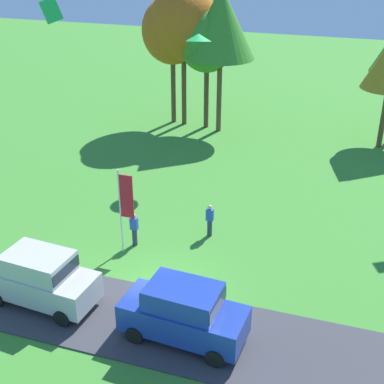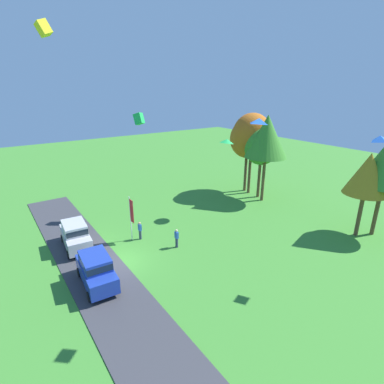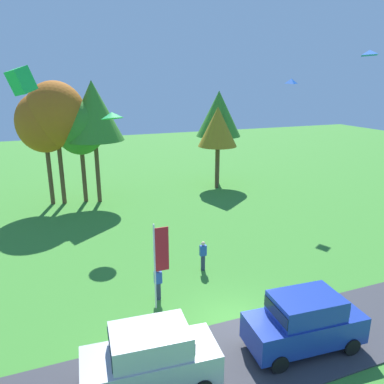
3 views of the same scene
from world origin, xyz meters
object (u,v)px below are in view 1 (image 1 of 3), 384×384
Objects in this scene: tree_far_left at (207,40)px; tree_left_of_center at (221,23)px; tree_lone_near at (184,23)px; tree_center_back at (172,31)px; car_suv_near_entrance at (40,276)px; person_on_lawn at (210,220)px; car_suv_by_flagpole at (183,311)px; kite_box_over_trees at (51,10)px; kite_delta_near_flag at (198,37)px; flag_banner at (124,202)px; person_beside_suv at (134,229)px.

tree_far_left is 0.85× the size of tree_left_of_center.
tree_center_back is at bearing 166.84° from tree_lone_near.
tree_lone_near is (-1.62, 22.44, 6.24)m from car_suv_near_entrance.
car_suv_by_flagpole is at bearing -80.92° from person_on_lawn.
tree_left_of_center is 14.63m from kite_box_over_trees.
car_suv_near_entrance reaches higher than person_on_lawn.
car_suv_near_entrance is 22.79m from tree_left_of_center.
person_on_lawn is 1.13× the size of kite_delta_near_flag.
tree_far_left reaches higher than kite_delta_near_flag.
tree_far_left is at bearing -7.34° from tree_center_back.
tree_lone_near is (0.94, -0.22, 0.62)m from tree_center_back.
flag_banner is (1.69, 4.52, 1.37)m from car_suv_near_entrance.
car_suv_near_entrance is at bearing -96.44° from kite_delta_near_flag.
car_suv_by_flagpole is at bearing -2.10° from car_suv_near_entrance.
flag_banner is at bearing -88.67° from tree_left_of_center.
flag_banner reaches higher than car_suv_by_flagpole.
tree_center_back is at bearing 172.66° from tree_far_left.
car_suv_by_flagpole is 24.75m from tree_lone_near.
car_suv_by_flagpole is (6.12, -0.22, 0.00)m from car_suv_near_entrance.
flag_banner is at bearing -35.98° from kite_box_over_trees.
kite_delta_near_flag is at bearing 83.56° from car_suv_near_entrance.
kite_delta_near_flag is at bearing -77.36° from tree_far_left.
tree_lone_near is 1.17× the size of tree_far_left.
kite_delta_near_flag is at bearing 105.75° from car_suv_by_flagpole.
car_suv_by_flagpole is 15.39m from kite_box_over_trees.
car_suv_by_flagpole is at bearing -51.31° from person_beside_suv.
person_on_lawn is (-1.18, 7.36, -0.42)m from car_suv_by_flagpole.
person_beside_suv is at bearing -84.62° from tree_far_left.
person_beside_suv is at bearing -76.05° from tree_center_back.
tree_far_left reaches higher than car_suv_near_entrance.
tree_lone_near is (-3.40, 17.24, 6.66)m from person_beside_suv.
person_beside_suv is at bearing -78.84° from tree_lone_near.
tree_left_of_center is at bearing -12.49° from tree_center_back.
tree_center_back reaches higher than person_beside_suv.
tree_left_of_center reaches higher than tree_far_left.
person_on_lawn is 12.46m from kite_box_over_trees.
tree_center_back is at bearing 115.79° from person_on_lawn.
tree_center_back is at bearing 110.77° from car_suv_by_flagpole.
kite_delta_near_flag is at bearing 89.79° from flag_banner.
tree_far_left is (0.17, 22.30, 5.15)m from car_suv_near_entrance.
tree_center_back is 6.19× the size of kite_delta_near_flag.
kite_delta_near_flag reaches higher than car_suv_by_flagpole.
tree_far_left is 8.41× the size of kite_box_over_trees.
tree_center_back is (-4.34, 17.46, 6.04)m from person_beside_suv.
tree_lone_near is at bearing 175.77° from tree_far_left.
person_on_lawn is 11.31m from kite_delta_near_flag.
tree_center_back is at bearing 103.19° from flag_banner.
tree_lone_near is at bearing 113.22° from person_on_lawn.
car_suv_by_flagpole is 3.11× the size of kite_delta_near_flag.
kite_delta_near_flag is at bearing -59.64° from tree_center_back.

